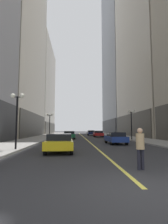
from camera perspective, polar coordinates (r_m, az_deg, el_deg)
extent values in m
plane|color=#2D2D30|center=(40.09, -0.32, -7.85)|extent=(200.00, 200.00, 0.00)
cube|color=gray|center=(40.53, -12.15, -7.60)|extent=(4.50, 78.00, 0.15)
cube|color=gray|center=(41.32, 11.29, -7.57)|extent=(4.50, 78.00, 0.15)
cube|color=#E5D64C|center=(40.09, -0.32, -7.85)|extent=(0.16, 70.00, 0.01)
cube|color=#B7AD99|center=(49.64, -22.89, 26.51)|extent=(13.22, 24.00, 55.25)
cube|color=#403C35|center=(40.45, -15.49, -4.09)|extent=(0.50, 22.80, 5.00)
cube|color=#B7AD99|center=(68.29, -15.82, 7.12)|extent=(12.83, 26.00, 32.61)
cube|color=#403C35|center=(65.58, -10.74, -5.12)|extent=(0.50, 24.70, 3.91)
cube|color=#403C35|center=(41.47, 14.55, -4.14)|extent=(0.50, 22.80, 5.00)
cube|color=slate|center=(81.52, 12.86, 28.29)|extent=(14.17, 26.00, 93.59)
cube|color=#212327|center=(66.22, 7.84, -4.70)|extent=(0.50, 24.70, 5.00)
cube|color=yellow|center=(13.20, -7.88, -10.07)|extent=(2.06, 4.09, 0.55)
cube|color=black|center=(13.37, -7.82, -7.98)|extent=(1.76, 2.32, 0.50)
cylinder|color=black|center=(11.81, -4.08, -12.00)|extent=(0.24, 0.65, 0.64)
cylinder|color=black|center=(11.89, -12.30, -11.85)|extent=(0.24, 0.65, 0.64)
cylinder|color=black|center=(14.61, -4.33, -10.74)|extent=(0.24, 0.65, 0.64)
cylinder|color=black|center=(14.68, -10.96, -10.63)|extent=(0.24, 0.65, 0.64)
cube|color=navy|center=(20.39, 10.02, -8.40)|extent=(1.90, 4.23, 0.55)
cube|color=black|center=(20.17, 10.15, -7.08)|extent=(1.64, 2.38, 0.50)
cylinder|color=black|center=(21.66, 7.03, -8.99)|extent=(0.24, 0.65, 0.64)
cylinder|color=black|center=(22.02, 11.04, -8.88)|extent=(0.24, 0.65, 0.64)
cylinder|color=black|center=(18.80, 8.85, -9.51)|extent=(0.24, 0.65, 0.64)
cylinder|color=black|center=(19.22, 13.42, -9.34)|extent=(0.24, 0.65, 0.64)
cube|color=#196038|center=(30.62, -4.76, -7.46)|extent=(2.10, 4.26, 0.55)
cube|color=black|center=(30.81, -4.75, -6.56)|extent=(1.80, 2.41, 0.50)
cylinder|color=black|center=(29.19, -3.04, -8.11)|extent=(0.24, 0.65, 0.64)
cylinder|color=black|center=(29.17, -6.42, -8.08)|extent=(0.24, 0.65, 0.64)
cylinder|color=black|center=(32.11, -3.26, -7.86)|extent=(0.24, 0.65, 0.64)
cylinder|color=black|center=(32.10, -6.32, -7.84)|extent=(0.24, 0.65, 0.64)
cube|color=#B21919|center=(38.14, 4.53, -7.06)|extent=(2.04, 4.76, 0.55)
cube|color=black|center=(37.89, 4.56, -6.35)|extent=(1.74, 2.69, 0.50)
cylinder|color=black|center=(39.71, 3.09, -7.41)|extent=(0.24, 0.65, 0.64)
cylinder|color=black|center=(39.87, 5.48, -7.38)|extent=(0.24, 0.65, 0.64)
cylinder|color=black|center=(36.43, 3.49, -7.58)|extent=(0.24, 0.65, 0.64)
cylinder|color=black|center=(36.61, 6.09, -7.55)|extent=(0.24, 0.65, 0.64)
cube|color=#141E4C|center=(47.79, 2.20, -6.75)|extent=(1.94, 4.26, 0.55)
cube|color=black|center=(47.58, 2.23, -6.18)|extent=(1.68, 2.40, 0.50)
cylinder|color=black|center=(49.19, 1.07, -7.04)|extent=(0.23, 0.64, 0.64)
cylinder|color=black|center=(49.36, 2.95, -7.03)|extent=(0.23, 0.64, 0.64)
cylinder|color=black|center=(46.25, 1.41, -7.14)|extent=(0.23, 0.64, 0.64)
cylinder|color=black|center=(46.43, 3.41, -7.12)|extent=(0.23, 0.64, 0.64)
cylinder|color=black|center=(8.00, 18.19, -14.21)|extent=(0.14, 0.14, 0.83)
cylinder|color=black|center=(7.93, 17.12, -14.31)|extent=(0.14, 0.14, 0.83)
cylinder|color=tan|center=(7.88, 17.50, -8.92)|extent=(0.37, 0.37, 0.66)
sphere|color=tan|center=(7.86, 17.41, -5.72)|extent=(0.22, 0.22, 0.22)
cylinder|color=black|center=(14.65, -20.78, -3.42)|extent=(0.14, 0.14, 4.20)
cylinder|color=black|center=(14.85, -20.51, 4.51)|extent=(0.80, 0.06, 0.06)
sphere|color=white|center=(14.98, -21.78, 4.86)|extent=(0.36, 0.36, 0.36)
sphere|color=white|center=(14.77, -19.19, 4.91)|extent=(0.36, 0.36, 0.36)
cylinder|color=black|center=(32.80, -10.93, -4.61)|extent=(0.14, 0.14, 4.20)
cylinder|color=black|center=(32.89, -10.87, -1.04)|extent=(0.80, 0.06, 0.06)
sphere|color=white|center=(32.94, -11.47, -0.86)|extent=(0.36, 0.36, 0.36)
sphere|color=white|center=(32.85, -10.26, -0.87)|extent=(0.36, 0.36, 0.36)
cylinder|color=black|center=(27.06, 14.93, -4.37)|extent=(0.14, 0.14, 4.20)
cylinder|color=black|center=(27.17, 14.82, -0.04)|extent=(0.80, 0.06, 0.06)
sphere|color=white|center=(27.07, 14.11, 0.17)|extent=(0.36, 0.36, 0.36)
sphere|color=white|center=(27.29, 15.52, 0.16)|extent=(0.36, 0.36, 0.36)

